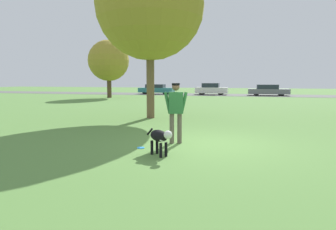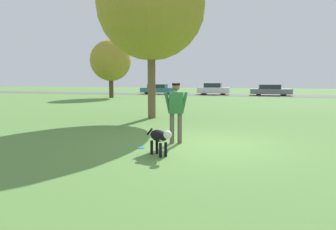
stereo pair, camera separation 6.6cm
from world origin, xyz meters
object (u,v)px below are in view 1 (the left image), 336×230
Objects in this scene: dog at (160,137)px; frisbee at (141,148)px; tree_near_left at (150,6)px; parked_car_white at (211,89)px; parked_car_grey at (268,90)px; tree_far_left at (109,61)px; parked_car_teal at (156,89)px; person at (176,108)px.

frisbee is at bearing 176.27° from dog.
tree_near_left reaches higher than dog.
parked_car_white is 6.60m from parked_car_grey.
parked_car_white is at bearing 90.22° from tree_near_left.
parked_car_teal is (2.19, 8.85, -3.10)m from tree_far_left.
tree_near_left is at bearing 106.44° from frisbee.
parked_car_white reaches higher than dog.
tree_far_left reaches higher than parked_car_grey.
parked_car_white is at bearing 93.69° from frisbee.
person is 1.52m from frisbee.
tree_far_left reaches higher than dog.
dog is 0.11× the size of tree_near_left.
tree_near_left is at bearing -74.96° from parked_car_teal.
dog is at bearing -99.53° from parked_car_grey.
tree_far_left is 9.63m from parked_car_teal.
parked_car_grey is (6.51, 23.04, -4.58)m from tree_near_left.
tree_far_left is at bearing 123.01° from tree_near_left.
parked_car_teal is at bearing 90.40° from person.
dog is 24.46m from tree_far_left.
parked_car_grey is (3.95, 28.31, -0.40)m from person.
frisbee is at bearing -61.48° from tree_far_left.
dog is 31.50m from parked_car_teal.
parked_car_teal is at bearing 177.36° from parked_car_grey.
tree_far_left is 1.29× the size of parked_car_teal.
parked_car_white is at bearing 132.56° from dog.
tree_near_left reaches higher than frisbee.
tree_far_left is at bearing -105.97° from parked_car_teal.
parked_car_grey is at bearing -2.72° from parked_car_teal.
tree_near_left is 23.76m from parked_car_white.
person is 30.07m from parked_car_teal.
tree_far_left reaches higher than parked_car_white.
parked_car_white is at bearing -0.94° from parked_car_teal.
frisbee is at bearing -86.08° from parked_car_white.
tree_near_left reaches higher than tree_far_left.
frisbee is 0.04× the size of tree_far_left.
parked_car_grey is at bearing 74.23° from tree_near_left.
frisbee is 29.55m from parked_car_grey.
parked_car_teal is 13.64m from parked_car_grey.
dog is 30.08m from parked_car_grey.
parked_car_teal is at bearing 106.95° from frisbee.
dog is (-0.01, -1.51, -0.56)m from person.
parked_car_white is (-2.64, 30.12, 0.23)m from dog.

